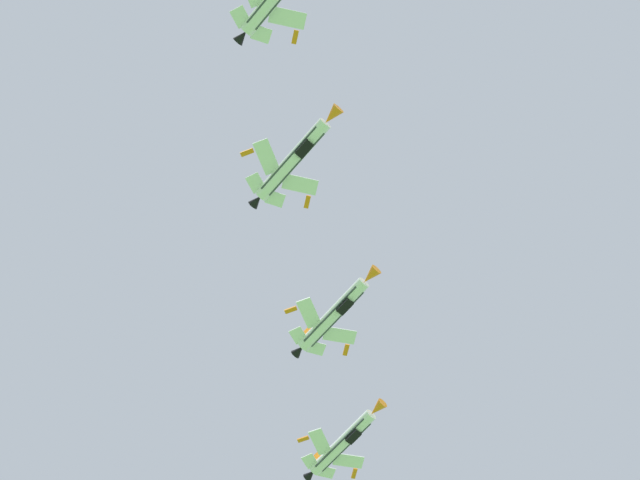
{
  "coord_description": "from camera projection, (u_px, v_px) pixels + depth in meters",
  "views": [
    {
      "loc": [
        -3.57,
        -3.58,
        2.0
      ],
      "look_at": [
        -20.85,
        37.86,
        118.11
      ],
      "focal_mm": 56.14,
      "sensor_mm": 36.0,
      "label": 1
    }
  ],
  "objects": [
    {
      "name": "fighter_jet_right_wing",
      "position": [
        294.0,
        158.0,
        118.95
      ],
      "size": [
        14.87,
        10.74,
        4.35
      ],
      "rotation": [
        0.0,
        -0.02,
        4.25
      ],
      "color": "white"
    },
    {
      "name": "fighter_jet_left_outer",
      "position": [
        335.0,
        313.0,
        127.62
      ],
      "size": [
        14.87,
        10.73,
        4.38
      ],
      "rotation": [
        0.0,
        0.09,
        4.25
      ],
      "color": "white"
    },
    {
      "name": "fighter_jet_right_outer",
      "position": [
        344.0,
        441.0,
        137.65
      ],
      "size": [
        14.87,
        10.73,
        4.38
      ],
      "rotation": [
        0.0,
        0.09,
        4.25
      ],
      "color": "white"
    }
  ]
}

